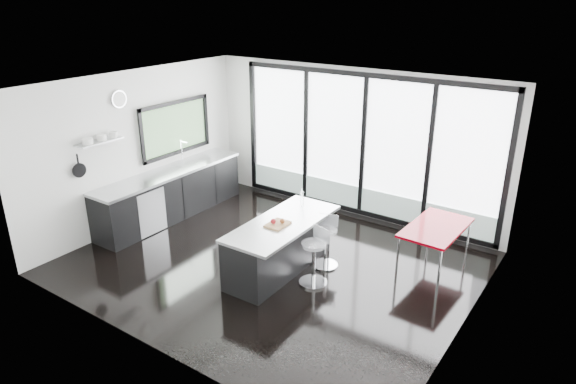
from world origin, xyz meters
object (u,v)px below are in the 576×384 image
Objects in this scene: bar_stool_near at (314,263)px; red_table at (434,247)px; bar_stool_far at (325,248)px; island at (279,245)px.

bar_stool_near is 1.96m from red_table.
red_table reaches higher than bar_stool_far.
island is at bearing -152.54° from bar_stool_far.
red_table is (1.29, 1.48, 0.01)m from bar_stool_near.
bar_stool_far is at bearing -146.56° from red_table.
bar_stool_near is at bearing -4.29° from island.
bar_stool_near is (0.65, -0.05, -0.09)m from island.
red_table is (1.41, 0.93, 0.03)m from bar_stool_far.
island is 3.04× the size of bar_stool_near.
island is 3.20× the size of bar_stool_far.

